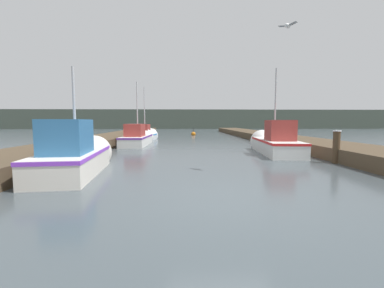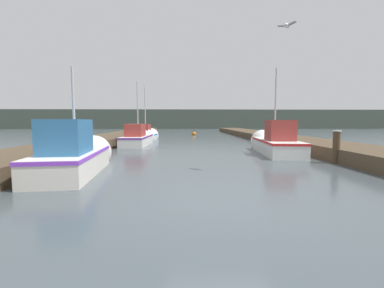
{
  "view_description": "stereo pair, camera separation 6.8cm",
  "coord_description": "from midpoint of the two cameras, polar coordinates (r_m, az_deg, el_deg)",
  "views": [
    {
      "loc": [
        -0.9,
        -5.08,
        1.61
      ],
      "look_at": [
        -0.38,
        8.08,
        0.43
      ],
      "focal_mm": 24.0,
      "sensor_mm": 36.0,
      "label": 1
    },
    {
      "loc": [
        -0.83,
        -5.09,
        1.61
      ],
      "look_at": [
        -0.38,
        8.08,
        0.43
      ],
      "focal_mm": 24.0,
      "sensor_mm": 36.0,
      "label": 2
    }
  ],
  "objects": [
    {
      "name": "ground_plane",
      "position": [
        5.4,
        7.27,
        -12.23
      ],
      "size": [
        200.0,
        200.0,
        0.0
      ],
      "color": "#424C51"
    },
    {
      "name": "dock_left",
      "position": [
        21.85,
        -17.04,
        1.37
      ],
      "size": [
        2.89,
        40.0,
        0.54
      ],
      "color": "#4C3D2B",
      "rests_on": "ground_plane"
    },
    {
      "name": "dock_right",
      "position": [
        22.36,
        16.85,
        1.45
      ],
      "size": [
        2.89,
        40.0,
        0.54
      ],
      "color": "#4C3D2B",
      "rests_on": "ground_plane"
    },
    {
      "name": "distant_shore_ridge",
      "position": [
        61.47,
        -1.45,
        5.48
      ],
      "size": [
        120.0,
        16.0,
        4.04
      ],
      "color": "#424C42",
      "rests_on": "ground_plane"
    },
    {
      "name": "fishing_boat_0",
      "position": [
        8.87,
        -24.43,
        -2.19
      ],
      "size": [
        1.89,
        4.8,
        3.6
      ],
      "rotation": [
        0.0,
        0.0,
        0.1
      ],
      "color": "silver",
      "rests_on": "ground_plane"
    },
    {
      "name": "fishing_boat_1",
      "position": [
        13.87,
        17.53,
        0.35
      ],
      "size": [
        2.02,
        5.79,
        4.61
      ],
      "rotation": [
        0.0,
        0.0,
        -0.09
      ],
      "color": "silver",
      "rests_on": "ground_plane"
    },
    {
      "name": "fishing_boat_2",
      "position": [
        18.14,
        -11.9,
        1.4
      ],
      "size": [
        1.55,
        5.8,
        4.61
      ],
      "rotation": [
        0.0,
        0.0,
        -0.02
      ],
      "color": "silver",
      "rests_on": "ground_plane"
    },
    {
      "name": "fishing_boat_3",
      "position": [
        22.39,
        -10.34,
        1.91
      ],
      "size": [
        1.78,
        4.82,
        4.9
      ],
      "rotation": [
        0.0,
        0.0,
        -0.08
      ],
      "color": "silver",
      "rests_on": "ground_plane"
    },
    {
      "name": "mooring_piling_0",
      "position": [
        10.9,
        -23.73,
        -0.93
      ],
      "size": [
        0.35,
        0.35,
        1.07
      ],
      "color": "#473523",
      "rests_on": "ground_plane"
    },
    {
      "name": "mooring_piling_1",
      "position": [
        11.32,
        -24.71,
        -0.92
      ],
      "size": [
        0.31,
        0.31,
        1.01
      ],
      "color": "#473523",
      "rests_on": "ground_plane"
    },
    {
      "name": "mooring_piling_2",
      "position": [
        11.22,
        29.26,
        -0.52
      ],
      "size": [
        0.3,
        0.3,
        1.25
      ],
      "color": "#473523",
      "rests_on": "ground_plane"
    },
    {
      "name": "channel_buoy",
      "position": [
        29.36,
        0.24,
        2.25
      ],
      "size": [
        0.51,
        0.51,
        1.01
      ],
      "color": "#BF6513",
      "rests_on": "ground_plane"
    },
    {
      "name": "seagull_lead",
      "position": [
        8.77,
        20.25,
        23.45
      ],
      "size": [
        0.47,
        0.48,
        0.12
      ],
      "rotation": [
        0.0,
        0.0,
        5.49
      ],
      "color": "white"
    }
  ]
}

